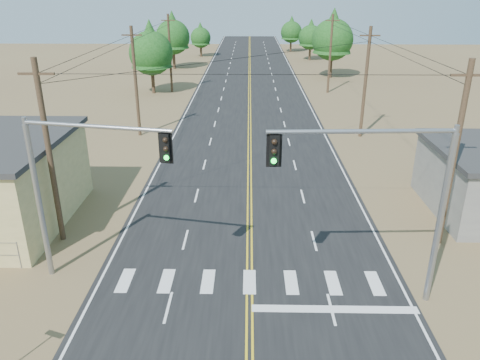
{
  "coord_description": "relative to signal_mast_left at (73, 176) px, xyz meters",
  "views": [
    {
      "loc": [
        -0.1,
        -10.87,
        13.1
      ],
      "look_at": [
        -0.54,
        12.38,
        3.5
      ],
      "focal_mm": 35.0,
      "sensor_mm": 36.0,
      "label": 1
    }
  ],
  "objects": [
    {
      "name": "tree_left_far",
      "position": [
        -2.07,
        78.86,
        -1.26
      ],
      "size": [
        4.05,
        4.05,
        6.76
      ],
      "color": "#3F2D1E",
      "rests_on": "ground"
    },
    {
      "name": "utility_pole_left_near",
      "position": [
        -2.65,
        3.81,
        -0.27
      ],
      "size": [
        1.8,
        0.3,
        10.0
      ],
      "color": "#4C3826",
      "rests_on": "ground"
    },
    {
      "name": "utility_pole_right_near",
      "position": [
        18.35,
        3.81,
        -0.27
      ],
      "size": [
        1.8,
        0.3,
        10.0
      ],
      "color": "#4C3826",
      "rests_on": "ground"
    },
    {
      "name": "tree_left_near",
      "position": [
        -4.99,
        43.05,
        0.38
      ],
      "size": [
        5.66,
        5.66,
        9.43
      ],
      "color": "#3F2D1E",
      "rests_on": "ground"
    },
    {
      "name": "utility_pole_right_far",
      "position": [
        18.35,
        43.81,
        -0.27
      ],
      "size": [
        1.8,
        0.3,
        10.0
      ],
      "color": "#4C3826",
      "rests_on": "ground"
    },
    {
      "name": "tree_right_far",
      "position": [
        16.85,
        86.78,
        -0.76
      ],
      "size": [
        4.54,
        4.54,
        7.57
      ],
      "color": "#3F2D1E",
      "rests_on": "ground"
    },
    {
      "name": "utility_pole_left_mid",
      "position": [
        -2.65,
        23.81,
        -0.27
      ],
      "size": [
        1.8,
        0.3,
        10.0
      ],
      "color": "#4C3826",
      "rests_on": "ground"
    },
    {
      "name": "tree_right_near",
      "position": [
        20.46,
        55.18,
        0.97
      ],
      "size": [
        6.23,
        6.23,
        10.39
      ],
      "color": "#3F2D1E",
      "rests_on": "ground"
    },
    {
      "name": "tree_left_mid",
      "position": [
        -5.24,
        63.26,
        0.48
      ],
      "size": [
        5.76,
        5.76,
        9.6
      ],
      "color": "#3F2D1E",
      "rests_on": "ground"
    },
    {
      "name": "utility_pole_right_mid",
      "position": [
        18.35,
        23.81,
        -0.27
      ],
      "size": [
        1.8,
        0.3,
        10.0
      ],
      "color": "#4C3826",
      "rests_on": "ground"
    },
    {
      "name": "signal_mast_left",
      "position": [
        0.0,
        0.0,
        0.0
      ],
      "size": [
        6.76,
        1.67,
        7.94
      ],
      "rotation": [
        0.0,
        0.0,
        -0.19
      ],
      "color": "gray",
      "rests_on": "ground"
    },
    {
      "name": "road",
      "position": [
        7.85,
        21.81,
        -5.38
      ],
      "size": [
        15.0,
        200.0,
        0.02
      ],
      "primitive_type": "cube",
      "color": "black",
      "rests_on": "ground"
    },
    {
      "name": "utility_pole_left_far",
      "position": [
        -2.65,
        43.81,
        -0.27
      ],
      "size": [
        1.8,
        0.3,
        10.0
      ],
      "color": "#4C3826",
      "rests_on": "ground"
    },
    {
      "name": "signal_mast_right",
      "position": [
        13.63,
        -1.47,
        0.2
      ],
      "size": [
        7.57,
        0.77,
        8.17
      ],
      "rotation": [
        0.0,
        0.0,
        0.05
      ],
      "color": "gray",
      "rests_on": "ground"
    },
    {
      "name": "tree_right_mid",
      "position": [
        19.51,
        74.28,
        -0.68
      ],
      "size": [
        4.62,
        4.62,
        7.7
      ],
      "color": "#3F2D1E",
      "rests_on": "ground"
    }
  ]
}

